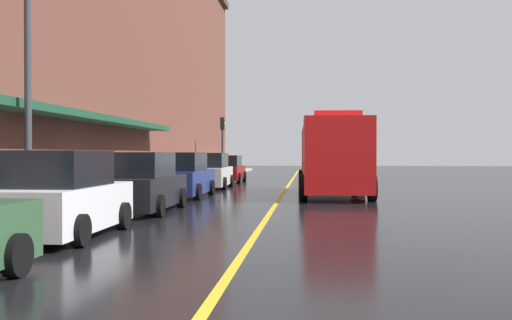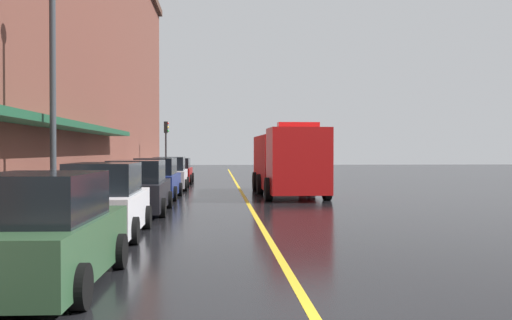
{
  "view_description": "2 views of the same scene",
  "coord_description": "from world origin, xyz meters",
  "px_view_note": "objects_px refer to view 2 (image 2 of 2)",
  "views": [
    {
      "loc": [
        1.19,
        -4.02,
        1.8
      ],
      "look_at": [
        -1.66,
        27.44,
        1.43
      ],
      "focal_mm": 41.78,
      "sensor_mm": 36.0,
      "label": 1
    },
    {
      "loc": [
        -1.25,
        -6.52,
        2.16
      ],
      "look_at": [
        0.49,
        19.63,
        1.73
      ],
      "focal_mm": 40.87,
      "sensor_mm": 36.0,
      "label": 2
    }
  ],
  "objects_px": {
    "parked_car_2": "(138,188)",
    "fire_truck": "(288,162)",
    "parked_car_3": "(157,180)",
    "street_lamp_left": "(53,72)",
    "parked_car_4": "(170,174)",
    "parked_car_0": "(43,234)",
    "parked_car_1": "(105,203)",
    "traffic_light_near": "(166,138)",
    "parking_meter_2": "(156,167)",
    "parked_car_5": "(177,171)",
    "parking_meter_1": "(14,205)"
  },
  "relations": [
    {
      "from": "parked_car_3",
      "to": "traffic_light_near",
      "type": "bearing_deg",
      "value": 4.89
    },
    {
      "from": "parking_meter_1",
      "to": "street_lamp_left",
      "type": "distance_m",
      "value": 6.07
    },
    {
      "from": "parked_car_2",
      "to": "parked_car_3",
      "type": "relative_size",
      "value": 1.07
    },
    {
      "from": "street_lamp_left",
      "to": "parking_meter_2",
      "type": "bearing_deg",
      "value": 88.44
    },
    {
      "from": "parked_car_5",
      "to": "parked_car_0",
      "type": "bearing_deg",
      "value": -179.96
    },
    {
      "from": "parked_car_1",
      "to": "parked_car_5",
      "type": "bearing_deg",
      "value": -0.77
    },
    {
      "from": "parked_car_0",
      "to": "parked_car_2",
      "type": "distance_m",
      "value": 10.96
    },
    {
      "from": "parked_car_2",
      "to": "parking_meter_1",
      "type": "distance_m",
      "value": 8.36
    },
    {
      "from": "parked_car_1",
      "to": "parking_meter_1",
      "type": "relative_size",
      "value": 3.26
    },
    {
      "from": "parked_car_2",
      "to": "fire_truck",
      "type": "height_order",
      "value": "fire_truck"
    },
    {
      "from": "parked_car_0",
      "to": "parked_car_3",
      "type": "bearing_deg",
      "value": 1.25
    },
    {
      "from": "parked_car_2",
      "to": "parked_car_3",
      "type": "height_order",
      "value": "parked_car_3"
    },
    {
      "from": "parked_car_0",
      "to": "parked_car_3",
      "type": "relative_size",
      "value": 0.99
    },
    {
      "from": "parked_car_3",
      "to": "parking_meter_2",
      "type": "relative_size",
      "value": 3.43
    },
    {
      "from": "parked_car_1",
      "to": "parked_car_5",
      "type": "xyz_separation_m",
      "value": [
        0.14,
        23.87,
        -0.08
      ]
    },
    {
      "from": "street_lamp_left",
      "to": "parked_car_4",
      "type": "bearing_deg",
      "value": 82.29
    },
    {
      "from": "parked_car_2",
      "to": "street_lamp_left",
      "type": "distance_m",
      "value": 5.18
    },
    {
      "from": "street_lamp_left",
      "to": "traffic_light_near",
      "type": "distance_m",
      "value": 29.34
    },
    {
      "from": "parked_car_5",
      "to": "fire_truck",
      "type": "distance_m",
      "value": 12.25
    },
    {
      "from": "traffic_light_near",
      "to": "parked_car_3",
      "type": "bearing_deg",
      "value": -86.22
    },
    {
      "from": "parked_car_2",
      "to": "parked_car_3",
      "type": "xyz_separation_m",
      "value": [
        0.02,
        6.0,
        -0.0
      ]
    },
    {
      "from": "parking_meter_1",
      "to": "street_lamp_left",
      "type": "relative_size",
      "value": 0.19
    },
    {
      "from": "fire_truck",
      "to": "parked_car_3",
      "type": "bearing_deg",
      "value": -75.45
    },
    {
      "from": "parked_car_2",
      "to": "fire_truck",
      "type": "bearing_deg",
      "value": -38.98
    },
    {
      "from": "parked_car_4",
      "to": "street_lamp_left",
      "type": "distance_m",
      "value": 15.86
    },
    {
      "from": "parked_car_0",
      "to": "fire_truck",
      "type": "relative_size",
      "value": 0.5
    },
    {
      "from": "parked_car_3",
      "to": "street_lamp_left",
      "type": "bearing_deg",
      "value": 168.92
    },
    {
      "from": "parked_car_4",
      "to": "fire_truck",
      "type": "xyz_separation_m",
      "value": [
        6.02,
        -4.36,
        0.77
      ]
    },
    {
      "from": "parking_meter_2",
      "to": "parked_car_3",
      "type": "bearing_deg",
      "value": -83.8
    },
    {
      "from": "parked_car_1",
      "to": "fire_truck",
      "type": "height_order",
      "value": "fire_truck"
    },
    {
      "from": "parking_meter_2",
      "to": "traffic_light_near",
      "type": "height_order",
      "value": "traffic_light_near"
    },
    {
      "from": "fire_truck",
      "to": "street_lamp_left",
      "type": "xyz_separation_m",
      "value": [
        -8.1,
        -10.96,
        2.79
      ]
    },
    {
      "from": "parked_car_3",
      "to": "parked_car_4",
      "type": "relative_size",
      "value": 0.98
    },
    {
      "from": "parked_car_4",
      "to": "parked_car_1",
      "type": "bearing_deg",
      "value": 178.74
    },
    {
      "from": "street_lamp_left",
      "to": "fire_truck",
      "type": "bearing_deg",
      "value": 53.53
    },
    {
      "from": "street_lamp_left",
      "to": "parked_car_0",
      "type": "bearing_deg",
      "value": -75.7
    },
    {
      "from": "parked_car_1",
      "to": "traffic_light_near",
      "type": "distance_m",
      "value": 31.72
    },
    {
      "from": "parked_car_3",
      "to": "parked_car_4",
      "type": "height_order",
      "value": "parked_car_3"
    },
    {
      "from": "parked_car_4",
      "to": "street_lamp_left",
      "type": "bearing_deg",
      "value": 171.56
    },
    {
      "from": "parked_car_5",
      "to": "traffic_light_near",
      "type": "distance_m",
      "value": 8.21
    },
    {
      "from": "parked_car_3",
      "to": "parked_car_5",
      "type": "xyz_separation_m",
      "value": [
        0.06,
        12.35,
        -0.07
      ]
    },
    {
      "from": "parked_car_4",
      "to": "parking_meter_2",
      "type": "bearing_deg",
      "value": 11.69
    },
    {
      "from": "parked_car_4",
      "to": "parking_meter_2",
      "type": "distance_m",
      "value": 6.86
    },
    {
      "from": "parked_car_1",
      "to": "street_lamp_left",
      "type": "relative_size",
      "value": 0.62
    },
    {
      "from": "parked_car_3",
      "to": "street_lamp_left",
      "type": "relative_size",
      "value": 0.66
    },
    {
      "from": "parked_car_1",
      "to": "parked_car_0",
      "type": "bearing_deg",
      "value": -179.77
    },
    {
      "from": "parked_car_2",
      "to": "parked_car_5",
      "type": "distance_m",
      "value": 18.35
    },
    {
      "from": "parked_car_0",
      "to": "traffic_light_near",
      "type": "xyz_separation_m",
      "value": [
        -1.31,
        37.04,
        2.31
      ]
    },
    {
      "from": "parked_car_2",
      "to": "parking_meter_1",
      "type": "relative_size",
      "value": 3.67
    },
    {
      "from": "parked_car_1",
      "to": "fire_truck",
      "type": "bearing_deg",
      "value": -25.46
    }
  ]
}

